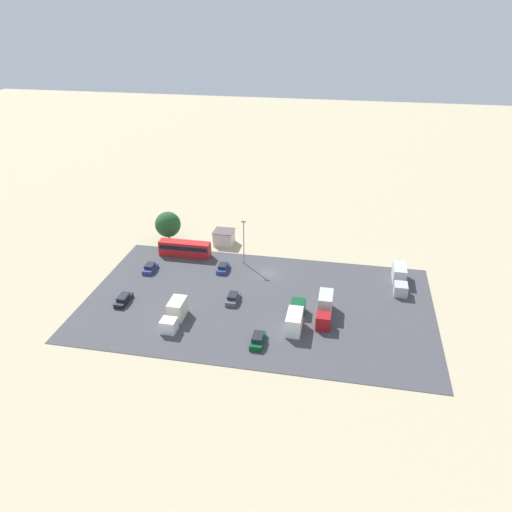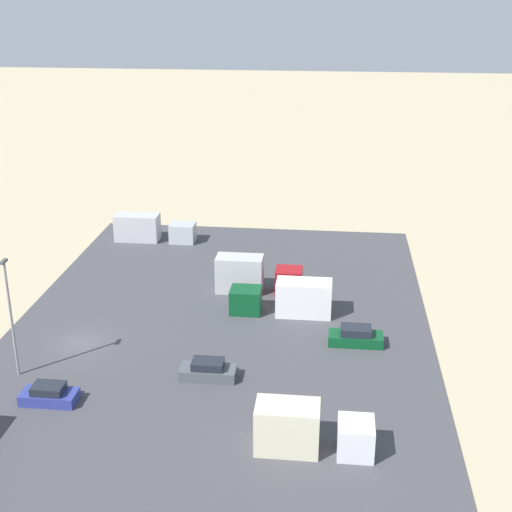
# 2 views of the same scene
# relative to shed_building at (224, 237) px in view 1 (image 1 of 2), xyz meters

# --- Properties ---
(ground_plane) EXTENTS (400.00, 400.00, 0.00)m
(ground_plane) POSITION_rel_shed_building_xyz_m (-12.18, 11.72, -1.58)
(ground_plane) COLOR tan
(parking_lot_surface) EXTENTS (62.86, 36.95, 0.08)m
(parking_lot_surface) POSITION_rel_shed_building_xyz_m (-12.18, 23.07, -1.54)
(parking_lot_surface) COLOR #424247
(parking_lot_surface) RESTS_ON ground
(shed_building) EXTENTS (4.49, 4.18, 3.14)m
(shed_building) POSITION_rel_shed_building_xyz_m (0.00, 0.00, 0.00)
(shed_building) COLOR silver
(shed_building) RESTS_ON ground
(bus) EXTENTS (11.04, 2.49, 3.27)m
(bus) POSITION_rel_shed_building_xyz_m (6.70, 7.61, 0.27)
(bus) COLOR red
(bus) RESTS_ON ground
(parked_car_0) EXTENTS (1.90, 4.34, 1.50)m
(parked_car_0) POSITION_rel_shed_building_xyz_m (-7.62, 23.47, -0.87)
(parked_car_0) COLOR #4C5156
(parked_car_0) RESTS_ON ground
(parked_car_1) EXTENTS (1.85, 4.70, 1.44)m
(parked_car_1) POSITION_rel_shed_building_xyz_m (11.88, 27.66, -0.90)
(parked_car_1) COLOR black
(parked_car_1) RESTS_ON ground
(parked_car_2) EXTENTS (1.99, 4.60, 1.57)m
(parked_car_2) POSITION_rel_shed_building_xyz_m (-14.47, 34.92, -0.84)
(parked_car_2) COLOR #0C4723
(parked_car_2) RESTS_ON ground
(parked_car_3) EXTENTS (1.92, 4.05, 1.42)m
(parked_car_3) POSITION_rel_shed_building_xyz_m (-2.98, 12.55, -0.90)
(parked_car_3) COLOR navy
(parked_car_3) RESTS_ON ground
(parked_car_4) EXTENTS (1.98, 4.15, 1.51)m
(parked_car_4) POSITION_rel_shed_building_xyz_m (11.57, 15.46, -0.87)
(parked_car_4) COLOR navy
(parked_car_4) RESTS_ON ground
(parked_truck_0) EXTENTS (2.49, 9.31, 3.27)m
(parked_truck_0) POSITION_rel_shed_building_xyz_m (-19.73, 28.76, -0.00)
(parked_truck_0) COLOR #0C4723
(parked_truck_0) RESTS_ON ground
(parked_truck_1) EXTENTS (2.54, 7.71, 3.27)m
(parked_truck_1) POSITION_rel_shed_building_xyz_m (0.63, 31.41, -0.00)
(parked_truck_1) COLOR silver
(parked_truck_1) RESTS_ON ground
(parked_truck_2) EXTENTS (2.43, 9.43, 3.13)m
(parked_truck_2) POSITION_rel_shed_building_xyz_m (-37.85, 11.30, -0.06)
(parked_truck_2) COLOR #ADB2B7
(parked_truck_2) RESTS_ON ground
(parked_truck_3) EXTENTS (2.42, 8.45, 3.59)m
(parked_truck_3) POSITION_rel_shed_building_xyz_m (-24.42, 25.10, 0.15)
(parked_truck_3) COLOR maroon
(parked_truck_3) RESTS_ON ground
(tree_near_shed) EXTENTS (5.81, 5.81, 6.78)m
(tree_near_shed) POSITION_rel_shed_building_xyz_m (12.91, 0.56, 2.30)
(tree_near_shed) COLOR brown
(tree_near_shed) RESTS_ON ground
(light_pole_lot_centre) EXTENTS (0.90, 0.28, 9.58)m
(light_pole_lot_centre) POSITION_rel_shed_building_xyz_m (-6.50, 8.65, 3.73)
(light_pole_lot_centre) COLOR gray
(light_pole_lot_centre) RESTS_ON ground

